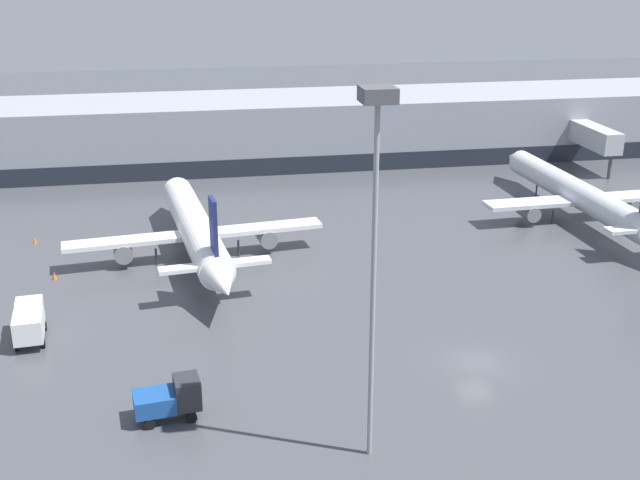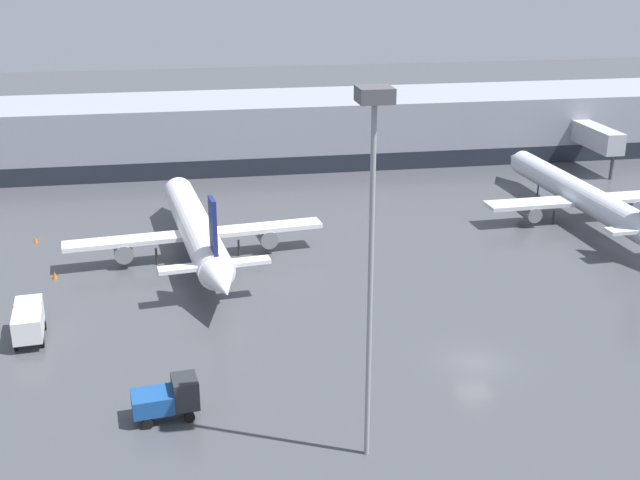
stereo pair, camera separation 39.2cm
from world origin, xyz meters
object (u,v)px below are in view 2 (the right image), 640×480
Objects in this scene: apron_light_mast_2 at (373,182)px; parked_jet_0 at (581,196)px; parked_jet_3 at (196,229)px; service_truck_0 at (29,320)px; service_truck_1 at (168,397)px; traffic_cone_2 at (36,239)px; traffic_cone_1 at (55,275)px.

parked_jet_0 is at bearing 49.39° from apron_light_mast_2.
service_truck_0 is (-13.26, -15.36, -1.40)m from parked_jet_3.
service_truck_1 is (-44.97, -32.78, -1.39)m from parked_jet_0.
apron_light_mast_2 reaches higher than service_truck_0.
service_truck_1 reaches higher than traffic_cone_2.
traffic_cone_1 is 1.19× the size of traffic_cone_2.
parked_jet_0 is at bearing -90.79° from parked_jet_3.
service_truck_1 is at bearing 124.01° from parked_jet_0.
parked_jet_0 is 59.02m from service_truck_0.
traffic_cone_2 is at bearing 121.16° from apron_light_mast_2.
apron_light_mast_2 is (8.98, -34.42, 13.84)m from parked_jet_3.
parked_jet_3 reaches higher than service_truck_0.
service_truck_1 is at bearing 152.29° from apron_light_mast_2.
traffic_cone_1 is (-13.06, -3.04, -2.64)m from parked_jet_3.
parked_jet_0 is 47.42× the size of traffic_cone_1.
parked_jet_0 is 42.56m from parked_jet_3.
parked_jet_3 reaches higher than service_truck_1.
traffic_cone_1 is at bearing 125.07° from apron_light_mast_2.
parked_jet_0 reaches higher than service_truck_1.
parked_jet_0 is at bearing -75.79° from service_truck_0.
parked_jet_3 is 52.23× the size of traffic_cone_2.
parked_jet_0 reaches higher than service_truck_0.
traffic_cone_2 is (-13.66, 35.71, -1.13)m from service_truck_1.
parked_jet_3 is 13.66m from traffic_cone_1.
parked_jet_3 is 6.57× the size of service_truck_0.
traffic_cone_1 is at bearing 105.52° from service_truck_1.
parked_jet_3 is 18.11m from traffic_cone_2.
parked_jet_3 is at bearing 93.94° from parked_jet_0.
parked_jet_3 reaches higher than traffic_cone_2.
traffic_cone_1 is at bearing 96.29° from parked_jet_3.
service_truck_1 is 6.88× the size of traffic_cone_2.
parked_jet_0 is at bearing -2.86° from traffic_cone_2.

